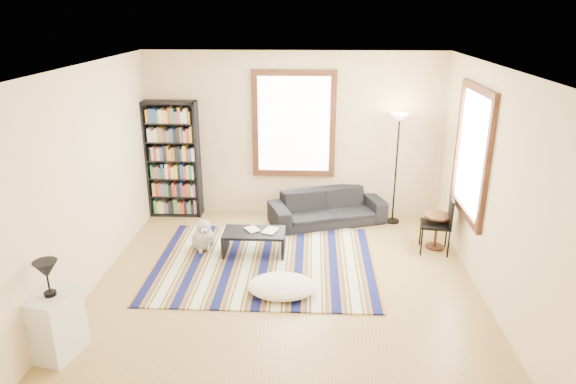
{
  "coord_description": "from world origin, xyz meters",
  "views": [
    {
      "loc": [
        0.32,
        -5.99,
        3.43
      ],
      "look_at": [
        0.0,
        0.5,
        1.1
      ],
      "focal_mm": 32.0,
      "sensor_mm": 36.0,
      "label": 1
    }
  ],
  "objects_px": {
    "white_cabinet": "(56,325)",
    "coffee_table": "(254,243)",
    "floor_cushion": "(282,286)",
    "floor_lamp": "(396,170)",
    "folding_chair": "(436,225)",
    "side_table": "(436,231)",
    "sofa": "(327,208)",
    "bookshelf": "(173,160)",
    "dog": "(203,233)"
  },
  "relations": [
    {
      "from": "floor_lamp",
      "to": "white_cabinet",
      "type": "xyz_separation_m",
      "value": [
        -4.0,
        -3.74,
        -0.58
      ]
    },
    {
      "from": "sofa",
      "to": "side_table",
      "type": "bearing_deg",
      "value": -48.14
    },
    {
      "from": "side_table",
      "to": "coffee_table",
      "type": "bearing_deg",
      "value": -172.78
    },
    {
      "from": "side_table",
      "to": "dog",
      "type": "bearing_deg",
      "value": -176.38
    },
    {
      "from": "bookshelf",
      "to": "floor_cushion",
      "type": "relative_size",
      "value": 2.27
    },
    {
      "from": "sofa",
      "to": "dog",
      "type": "xyz_separation_m",
      "value": [
        -1.88,
        -1.1,
        -0.01
      ]
    },
    {
      "from": "floor_cushion",
      "to": "white_cabinet",
      "type": "relative_size",
      "value": 1.26
    },
    {
      "from": "dog",
      "to": "floor_cushion",
      "type": "bearing_deg",
      "value": -61.89
    },
    {
      "from": "coffee_table",
      "to": "white_cabinet",
      "type": "xyz_separation_m",
      "value": [
        -1.79,
        -2.42,
        0.17
      ]
    },
    {
      "from": "folding_chair",
      "to": "coffee_table",
      "type": "bearing_deg",
      "value": -166.86
    },
    {
      "from": "sofa",
      "to": "bookshelf",
      "type": "xyz_separation_m",
      "value": [
        -2.64,
        0.27,
        0.72
      ]
    },
    {
      "from": "coffee_table",
      "to": "folding_chair",
      "type": "distance_m",
      "value": 2.69
    },
    {
      "from": "white_cabinet",
      "to": "coffee_table",
      "type": "bearing_deg",
      "value": 67.62
    },
    {
      "from": "floor_lamp",
      "to": "folding_chair",
      "type": "distance_m",
      "value": 1.29
    },
    {
      "from": "floor_cushion",
      "to": "white_cabinet",
      "type": "bearing_deg",
      "value": -149.95
    },
    {
      "from": "side_table",
      "to": "sofa",
      "type": "bearing_deg",
      "value": 151.55
    },
    {
      "from": "floor_cushion",
      "to": "dog",
      "type": "distance_m",
      "value": 1.77
    },
    {
      "from": "folding_chair",
      "to": "floor_lamp",
      "type": "bearing_deg",
      "value": 120.8
    },
    {
      "from": "sofa",
      "to": "dog",
      "type": "distance_m",
      "value": 2.18
    },
    {
      "from": "side_table",
      "to": "folding_chair",
      "type": "relative_size",
      "value": 0.63
    },
    {
      "from": "side_table",
      "to": "dog",
      "type": "relative_size",
      "value": 1.0
    },
    {
      "from": "floor_cushion",
      "to": "folding_chair",
      "type": "height_order",
      "value": "folding_chair"
    },
    {
      "from": "bookshelf",
      "to": "floor_lamp",
      "type": "xyz_separation_m",
      "value": [
        3.75,
        -0.17,
        -0.07
      ]
    },
    {
      "from": "sofa",
      "to": "floor_cushion",
      "type": "bearing_deg",
      "value": -124.58
    },
    {
      "from": "floor_lamp",
      "to": "dog",
      "type": "relative_size",
      "value": 3.46
    },
    {
      "from": "bookshelf",
      "to": "folding_chair",
      "type": "relative_size",
      "value": 2.33
    },
    {
      "from": "white_cabinet",
      "to": "sofa",
      "type": "bearing_deg",
      "value": 65.63
    },
    {
      "from": "coffee_table",
      "to": "dog",
      "type": "bearing_deg",
      "value": 171.12
    },
    {
      "from": "sofa",
      "to": "floor_lamp",
      "type": "bearing_deg",
      "value": -14.55
    },
    {
      "from": "coffee_table",
      "to": "side_table",
      "type": "relative_size",
      "value": 1.67
    },
    {
      "from": "white_cabinet",
      "to": "folding_chair",
      "type": "bearing_deg",
      "value": 44.73
    },
    {
      "from": "dog",
      "to": "white_cabinet",
      "type": "bearing_deg",
      "value": -128.88
    },
    {
      "from": "floor_lamp",
      "to": "folding_chair",
      "type": "xyz_separation_m",
      "value": [
        0.45,
        -1.1,
        -0.5
      ]
    },
    {
      "from": "floor_cushion",
      "to": "white_cabinet",
      "type": "xyz_separation_m",
      "value": [
        -2.26,
        -1.31,
        0.24
      ]
    },
    {
      "from": "floor_cushion",
      "to": "dog",
      "type": "bearing_deg",
      "value": 135.52
    },
    {
      "from": "floor_lamp",
      "to": "floor_cushion",
      "type": "bearing_deg",
      "value": -125.45
    },
    {
      "from": "bookshelf",
      "to": "side_table",
      "type": "height_order",
      "value": "bookshelf"
    },
    {
      "from": "floor_cushion",
      "to": "dog",
      "type": "height_order",
      "value": "dog"
    },
    {
      "from": "floor_cushion",
      "to": "floor_lamp",
      "type": "bearing_deg",
      "value": 54.55
    },
    {
      "from": "coffee_table",
      "to": "white_cabinet",
      "type": "distance_m",
      "value": 3.02
    },
    {
      "from": "floor_cushion",
      "to": "folding_chair",
      "type": "relative_size",
      "value": 1.02
    },
    {
      "from": "floor_cushion",
      "to": "side_table",
      "type": "height_order",
      "value": "side_table"
    },
    {
      "from": "folding_chair",
      "to": "dog",
      "type": "xyz_separation_m",
      "value": [
        -3.45,
        -0.1,
        -0.16
      ]
    },
    {
      "from": "folding_chair",
      "to": "dog",
      "type": "distance_m",
      "value": 3.45
    },
    {
      "from": "side_table",
      "to": "floor_cushion",
      "type": "bearing_deg",
      "value": -146.87
    },
    {
      "from": "coffee_table",
      "to": "dog",
      "type": "relative_size",
      "value": 1.67
    },
    {
      "from": "coffee_table",
      "to": "folding_chair",
      "type": "height_order",
      "value": "folding_chair"
    },
    {
      "from": "bookshelf",
      "to": "coffee_table",
      "type": "relative_size",
      "value": 2.22
    },
    {
      "from": "sofa",
      "to": "white_cabinet",
      "type": "distance_m",
      "value": 4.65
    },
    {
      "from": "white_cabinet",
      "to": "dog",
      "type": "height_order",
      "value": "white_cabinet"
    }
  ]
}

